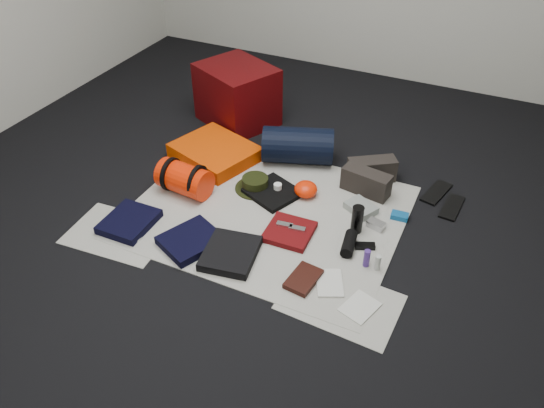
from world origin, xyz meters
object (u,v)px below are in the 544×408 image
at_px(red_cabinet, 237,95).
at_px(stuff_sack, 184,179).
at_px(sleeping_pad, 215,152).
at_px(water_bottle, 357,219).
at_px(compact_camera, 376,225).
at_px(paperback_book, 303,279).
at_px(navy_duffel, 298,146).

xyz_separation_m(red_cabinet, stuff_sack, (0.14, -0.98, -0.12)).
height_order(sleeping_pad, stuff_sack, stuff_sack).
height_order(sleeping_pad, water_bottle, water_bottle).
xyz_separation_m(compact_camera, paperback_book, (-0.22, -0.58, -0.01)).
height_order(red_cabinet, sleeping_pad, red_cabinet).
relative_size(compact_camera, paperback_book, 0.49).
height_order(red_cabinet, water_bottle, red_cabinet).
bearing_deg(red_cabinet, compact_camera, -5.79).
bearing_deg(sleeping_pad, stuff_sack, -86.48).
distance_m(stuff_sack, navy_duffel, 0.82).
bearing_deg(water_bottle, stuff_sack, -175.02).
bearing_deg(compact_camera, navy_duffel, 160.93).
xyz_separation_m(red_cabinet, water_bottle, (1.25, -0.88, -0.13)).
distance_m(navy_duffel, compact_camera, 0.84).
xyz_separation_m(red_cabinet, paperback_book, (1.13, -1.38, -0.20)).
xyz_separation_m(sleeping_pad, water_bottle, (1.14, -0.33, 0.04)).
relative_size(red_cabinet, paperback_book, 2.57).
height_order(stuff_sack, water_bottle, stuff_sack).
distance_m(red_cabinet, paperback_book, 1.80).
height_order(sleeping_pad, compact_camera, sleeping_pad).
height_order(stuff_sack, compact_camera, stuff_sack).
bearing_deg(navy_duffel, red_cabinet, 132.26).
height_order(navy_duffel, paperback_book, navy_duffel).
relative_size(sleeping_pad, navy_duffel, 1.12).
bearing_deg(navy_duffel, water_bottle, -61.98).
bearing_deg(navy_duffel, compact_camera, -53.52).
height_order(red_cabinet, stuff_sack, red_cabinet).
xyz_separation_m(sleeping_pad, compact_camera, (1.24, -0.25, -0.03)).
bearing_deg(red_cabinet, paperback_book, -25.97).
bearing_deg(red_cabinet, water_bottle, -10.19).
height_order(red_cabinet, paperback_book, red_cabinet).
distance_m(navy_duffel, water_bottle, 0.81).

